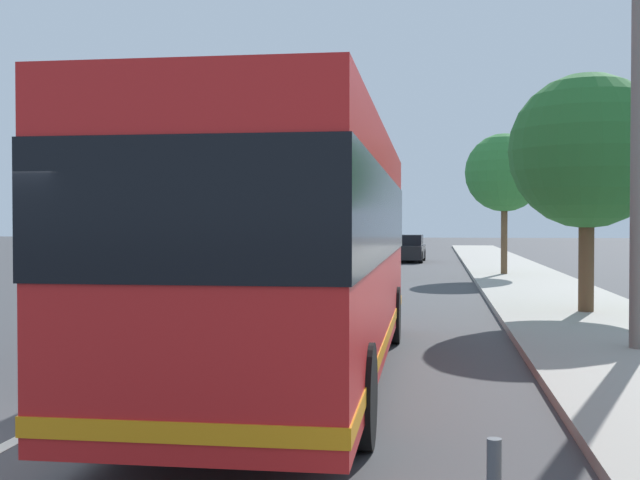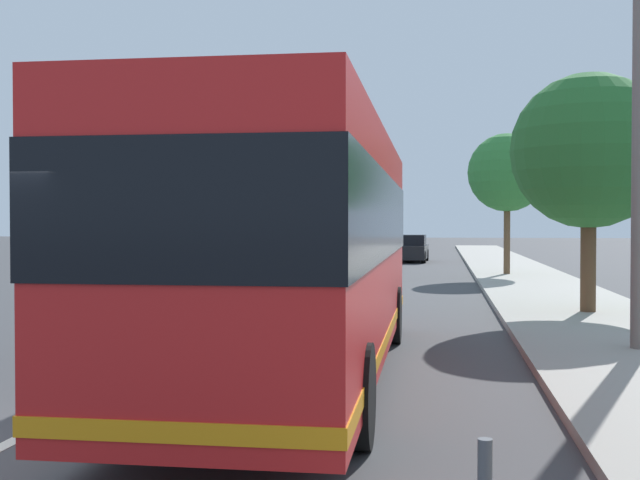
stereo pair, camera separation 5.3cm
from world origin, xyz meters
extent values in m
cube|color=#9E998E|center=(10.00, -7.19, 0.07)|extent=(110.00, 3.60, 0.14)
cube|color=silver|center=(10.00, 0.00, 0.00)|extent=(110.00, 0.16, 0.01)
cube|color=red|center=(4.06, -2.15, 1.83)|extent=(10.31, 2.58, 2.96)
cube|color=black|center=(4.06, -2.15, 2.21)|extent=(10.35, 2.62, 1.09)
cube|color=orange|center=(4.06, -2.15, 0.60)|extent=(10.34, 2.61, 0.16)
cylinder|color=black|center=(7.34, -0.98, 0.50)|extent=(1.00, 0.31, 1.00)
cylinder|color=black|center=(7.37, -3.26, 0.50)|extent=(1.00, 0.31, 1.00)
cylinder|color=black|center=(0.76, -1.05, 0.50)|extent=(1.00, 0.31, 1.00)
cylinder|color=black|center=(0.78, -3.33, 0.50)|extent=(1.00, 0.31, 1.00)
cube|color=silver|center=(21.90, 2.84, 0.53)|extent=(4.55, 2.03, 0.70)
cube|color=black|center=(22.10, 2.82, 1.16)|extent=(2.50, 1.74, 0.55)
cylinder|color=black|center=(20.39, 2.17, 0.32)|extent=(0.65, 0.27, 0.64)
cylinder|color=black|center=(20.50, 3.72, 0.32)|extent=(0.65, 0.27, 0.64)
cylinder|color=black|center=(23.30, 1.96, 0.32)|extent=(0.65, 0.27, 0.64)
cylinder|color=black|center=(23.42, 3.50, 0.32)|extent=(0.65, 0.27, 0.64)
cube|color=black|center=(36.96, -2.48, 0.54)|extent=(4.42, 1.87, 0.73)
cube|color=black|center=(36.84, -2.48, 1.20)|extent=(2.12, 1.66, 0.57)
cylinder|color=black|center=(38.43, -1.75, 0.32)|extent=(0.65, 0.24, 0.64)
cylinder|color=black|center=(38.37, -3.31, 0.32)|extent=(0.65, 0.24, 0.64)
cylinder|color=black|center=(35.55, -1.65, 0.32)|extent=(0.65, 0.24, 0.64)
cylinder|color=black|center=(35.50, -3.21, 0.32)|extent=(0.65, 0.24, 0.64)
cylinder|color=brown|center=(11.82, -7.36, 1.35)|extent=(0.34, 0.34, 2.69)
sphere|color=#286B2D|center=(11.82, -7.36, 3.73)|extent=(3.46, 3.46, 3.46)
cylinder|color=brown|center=(25.01, -6.65, 1.59)|extent=(0.25, 0.25, 3.17)
sphere|color=#337F38|center=(25.01, -6.65, 4.09)|extent=(3.05, 3.05, 3.05)
camera|label=1|loc=(-6.57, -4.05, 2.12)|focal=44.53mm
camera|label=2|loc=(-6.56, -4.10, 2.12)|focal=44.53mm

